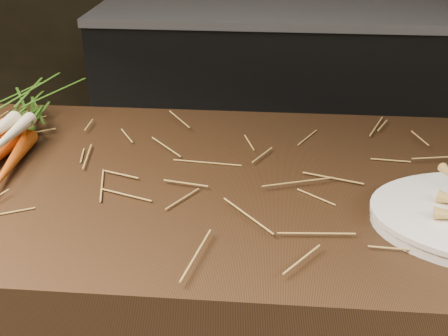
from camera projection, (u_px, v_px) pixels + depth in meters
The scene contains 3 objects.
back_counter at pixel (274, 90), 2.95m from camera, with size 1.82×0.62×0.84m.
straw_bedding at pixel (122, 170), 1.08m from camera, with size 1.40×0.60×0.02m, color olive, non-canonical shape.
root_veg_bunch at pixel (16, 122), 1.21m from camera, with size 0.16×0.49×0.09m.
Camera 1 is at (0.28, -0.64, 1.41)m, focal length 45.00 mm.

